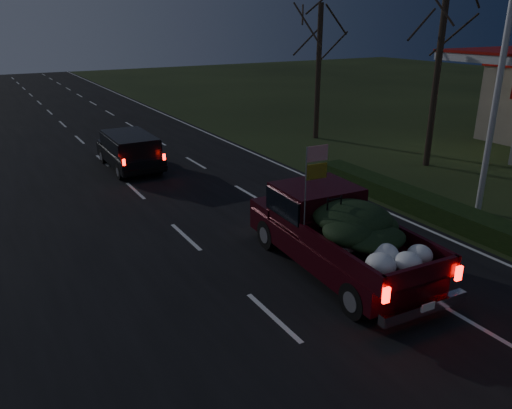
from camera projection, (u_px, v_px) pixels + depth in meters
name	position (u px, v px, depth m)	size (l,w,h in m)	color
ground	(273.00, 318.00, 11.00)	(120.00, 120.00, 0.00)	black
road_asphalt	(273.00, 317.00, 10.99)	(14.00, 120.00, 0.02)	black
hedge_row	(421.00, 203.00, 16.99)	(1.00, 10.00, 0.60)	black
light_pole	(505.00, 44.00, 15.17)	(0.50, 0.90, 9.16)	silver
bare_tree_mid	(444.00, 15.00, 20.34)	(3.60, 3.60, 8.50)	black
bare_tree_far	(320.00, 39.00, 25.94)	(3.60, 3.60, 7.00)	black
pickup_truck	(337.00, 229.00, 12.79)	(2.52, 5.89, 3.03)	black
lead_suv	(130.00, 148.00, 21.60)	(1.89, 4.43, 1.27)	black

